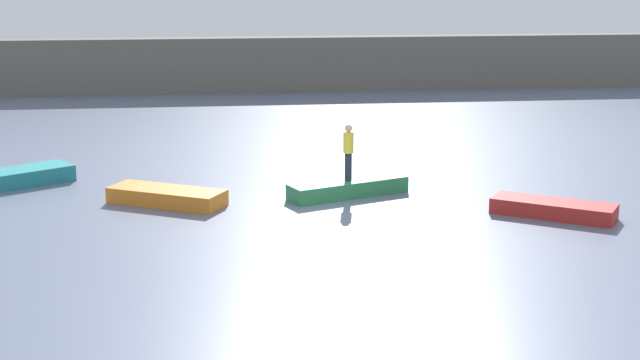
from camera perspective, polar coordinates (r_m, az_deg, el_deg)
The scene contains 7 objects.
ground_plane at distance 27.87m, azimuth 0.68°, elevation -2.07°, with size 120.00×120.00×0.00m, color slate.
embankment_wall at distance 52.42m, azimuth -2.74°, elevation 6.94°, with size 80.00×1.20×2.97m, color #666056.
rowboat_teal at distance 32.97m, azimuth -17.11°, elevation 0.25°, with size 2.84×1.29×0.52m, color teal.
rowboat_orange at distance 29.32m, azimuth -9.16°, elevation -0.97°, with size 3.58×1.24×0.48m, color orange.
rowboat_green at distance 29.89m, azimuth 1.70°, elevation -0.50°, with size 3.90×0.97×0.50m, color #2D7F47.
rowboat_red at distance 28.42m, azimuth 13.81°, elevation -1.68°, with size 3.51×1.12×0.46m, color red.
person_yellow_shirt at distance 29.61m, azimuth 1.71°, elevation 1.84°, with size 0.32×0.32×1.78m.
Camera 1 is at (-3.31, -26.63, 7.50)m, focal length 53.39 mm.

